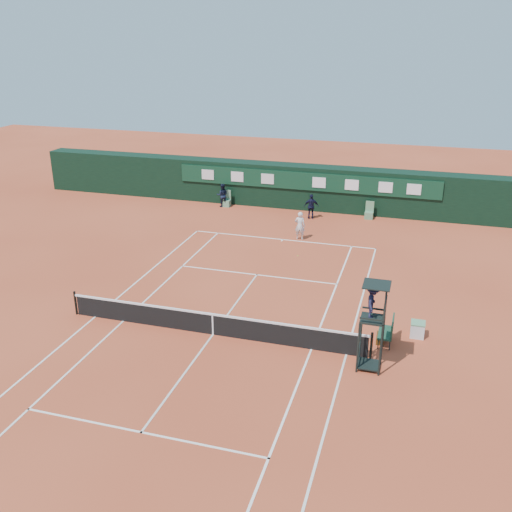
{
  "coord_description": "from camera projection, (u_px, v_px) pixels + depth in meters",
  "views": [
    {
      "loc": [
        7.52,
        -19.25,
        11.68
      ],
      "look_at": [
        0.07,
        6.0,
        1.2
      ],
      "focal_mm": 40.0,
      "sensor_mm": 36.0,
      "label": 1
    }
  ],
  "objects": [
    {
      "name": "ground",
      "position": [
        213.0,
        334.0,
        23.45
      ],
      "size": [
        90.0,
        90.0,
        0.0
      ],
      "primitive_type": "plane",
      "color": "#C64F2E",
      "rests_on": "ground"
    },
    {
      "name": "court_lines",
      "position": [
        213.0,
        334.0,
        23.45
      ],
      "size": [
        11.05,
        23.85,
        0.01
      ],
      "color": "white",
      "rests_on": "ground"
    },
    {
      "name": "tennis_net",
      "position": [
        213.0,
        324.0,
        23.27
      ],
      "size": [
        12.9,
        0.1,
        1.1
      ],
      "color": "black",
      "rests_on": "ground"
    },
    {
      "name": "back_wall",
      "position": [
        307.0,
        187.0,
        39.6
      ],
      "size": [
        40.0,
        1.65,
        3.0
      ],
      "color": "black",
      "rests_on": "ground"
    },
    {
      "name": "linesman_chair_left",
      "position": [
        226.0,
        202.0,
        40.36
      ],
      "size": [
        0.55,
        0.5,
        1.15
      ],
      "color": "#60936E",
      "rests_on": "ground"
    },
    {
      "name": "linesman_chair_right",
      "position": [
        369.0,
        214.0,
        37.73
      ],
      "size": [
        0.55,
        0.5,
        1.15
      ],
      "color": "#58875F",
      "rests_on": "ground"
    },
    {
      "name": "umpire_chair",
      "position": [
        373.0,
        309.0,
        20.23
      ],
      "size": [
        0.96,
        0.95,
        3.42
      ],
      "color": "black",
      "rests_on": "ground"
    },
    {
      "name": "player_bench",
      "position": [
        389.0,
        330.0,
        22.59
      ],
      "size": [
        0.56,
        1.2,
        1.1
      ],
      "color": "#193F2B",
      "rests_on": "ground"
    },
    {
      "name": "tennis_bag",
      "position": [
        380.0,
        338.0,
        22.9
      ],
      "size": [
        0.34,
        0.73,
        0.27
      ],
      "primitive_type": "cube",
      "rotation": [
        0.0,
        0.0,
        0.04
      ],
      "color": "black",
      "rests_on": "ground"
    },
    {
      "name": "cooler",
      "position": [
        417.0,
        329.0,
        23.19
      ],
      "size": [
        0.57,
        0.57,
        0.65
      ],
      "color": "silver",
      "rests_on": "ground"
    },
    {
      "name": "tennis_ball",
      "position": [
        298.0,
        256.0,
        31.54
      ],
      "size": [
        0.06,
        0.06,
        0.06
      ],
      "primitive_type": "sphere",
      "color": "#B4CF30",
      "rests_on": "ground"
    },
    {
      "name": "player",
      "position": [
        300.0,
        226.0,
        33.8
      ],
      "size": [
        0.63,
        0.41,
        1.71
      ],
      "primitive_type": "imported",
      "rotation": [
        0.0,
        0.0,
        3.14
      ],
      "color": "silver",
      "rests_on": "ground"
    },
    {
      "name": "ball_kid_left",
      "position": [
        222.0,
        195.0,
        40.12
      ],
      "size": [
        0.96,
        0.85,
        1.66
      ],
      "primitive_type": "imported",
      "rotation": [
        0.0,
        0.0,
        3.47
      ],
      "color": "black",
      "rests_on": "ground"
    },
    {
      "name": "ball_kid_right",
      "position": [
        311.0,
        207.0,
        37.55
      ],
      "size": [
        1.04,
        0.65,
        1.66
      ],
      "primitive_type": "imported",
      "rotation": [
        0.0,
        0.0,
        3.41
      ],
      "color": "black",
      "rests_on": "ground"
    }
  ]
}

